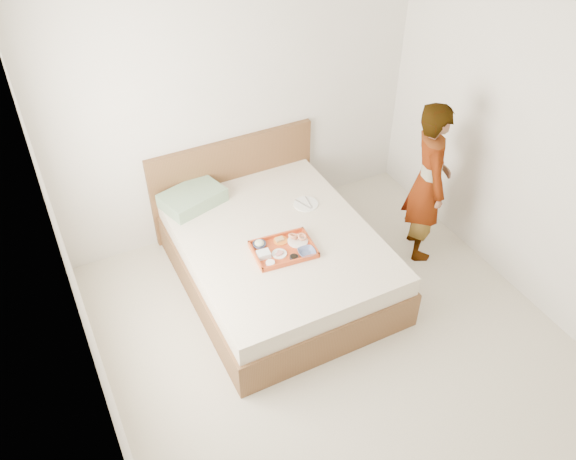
% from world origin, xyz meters
% --- Properties ---
extents(ground, '(3.50, 4.00, 0.01)m').
position_xyz_m(ground, '(0.00, 0.00, 0.00)').
color(ground, beige).
rests_on(ground, ground).
extents(ceiling, '(3.50, 4.00, 0.01)m').
position_xyz_m(ceiling, '(0.00, 0.00, 2.60)').
color(ceiling, white).
rests_on(ceiling, ground).
extents(wall_back, '(3.50, 0.01, 2.60)m').
position_xyz_m(wall_back, '(0.00, 2.00, 1.30)').
color(wall_back, silver).
rests_on(wall_back, ground).
extents(wall_left, '(0.01, 4.00, 2.60)m').
position_xyz_m(wall_left, '(-1.75, 0.00, 1.30)').
color(wall_left, silver).
rests_on(wall_left, ground).
extents(wall_right, '(0.01, 4.00, 2.60)m').
position_xyz_m(wall_right, '(1.75, 0.00, 1.30)').
color(wall_right, silver).
rests_on(wall_right, ground).
extents(bed, '(1.65, 2.00, 0.53)m').
position_xyz_m(bed, '(-0.11, 1.00, 0.27)').
color(bed, brown).
rests_on(bed, ground).
extents(headboard, '(1.65, 0.06, 0.95)m').
position_xyz_m(headboard, '(-0.11, 1.97, 0.47)').
color(headboard, brown).
rests_on(headboard, ground).
extents(pillow, '(0.62, 0.50, 0.13)m').
position_xyz_m(pillow, '(-0.59, 1.75, 0.59)').
color(pillow, gray).
rests_on(pillow, bed).
extents(tray, '(0.53, 0.41, 0.05)m').
position_xyz_m(tray, '(-0.15, 0.80, 0.55)').
color(tray, '#C6551A').
rests_on(tray, bed).
extents(prawn_plate, '(0.19, 0.19, 0.01)m').
position_xyz_m(prawn_plate, '(0.01, 0.84, 0.55)').
color(prawn_plate, white).
rests_on(prawn_plate, tray).
extents(navy_bowl_big, '(0.15, 0.15, 0.03)m').
position_xyz_m(navy_bowl_big, '(-0.00, 0.67, 0.56)').
color(navy_bowl_big, navy).
rests_on(navy_bowl_big, tray).
extents(sauce_dish, '(0.08, 0.08, 0.03)m').
position_xyz_m(sauce_dish, '(-0.12, 0.67, 0.56)').
color(sauce_dish, black).
rests_on(sauce_dish, tray).
extents(meat_plate, '(0.14, 0.14, 0.01)m').
position_xyz_m(meat_plate, '(-0.20, 0.77, 0.55)').
color(meat_plate, white).
rests_on(meat_plate, tray).
extents(bread_plate, '(0.13, 0.13, 0.01)m').
position_xyz_m(bread_plate, '(-0.12, 0.91, 0.55)').
color(bread_plate, orange).
rests_on(bread_plate, tray).
extents(salad_bowl, '(0.12, 0.12, 0.03)m').
position_xyz_m(salad_bowl, '(-0.31, 0.93, 0.56)').
color(salad_bowl, navy).
rests_on(salad_bowl, tray).
extents(plastic_tub, '(0.11, 0.10, 0.05)m').
position_xyz_m(plastic_tub, '(-0.33, 0.81, 0.57)').
color(plastic_tub, silver).
rests_on(plastic_tub, tray).
extents(cheese_round, '(0.08, 0.08, 0.03)m').
position_xyz_m(cheese_round, '(-0.32, 0.69, 0.56)').
color(cheese_round, white).
rests_on(cheese_round, tray).
extents(dinner_plate, '(0.23, 0.23, 0.01)m').
position_xyz_m(dinner_plate, '(0.32, 1.28, 0.54)').
color(dinner_plate, white).
rests_on(dinner_plate, bed).
extents(person, '(0.56, 0.66, 1.54)m').
position_xyz_m(person, '(1.28, 0.80, 0.77)').
color(person, white).
rests_on(person, ground).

